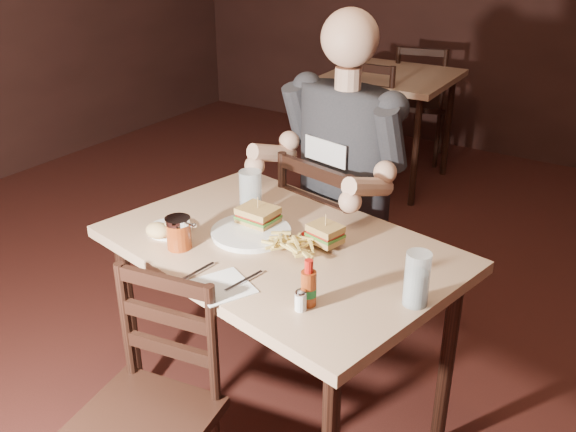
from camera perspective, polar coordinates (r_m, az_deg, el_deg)
The scene contains 23 objects.
room_shell at distance 1.91m, azimuth -3.78°, elevation 14.30°, with size 7.00×7.00×7.00m.
main_table at distance 2.18m, azimuth -0.72°, elevation -4.43°, with size 1.27×0.97×0.77m.
bg_table at distance 4.51m, azimuth 9.22°, elevation 11.26°, with size 0.83×0.83×0.77m.
chair_far at distance 2.73m, azimuth 4.88°, elevation -3.29°, with size 0.42×0.46×0.91m, color black, non-canonical shape.
chair_near at distance 2.02m, azimuth -12.92°, elevation -17.54°, with size 0.38×0.42×0.83m, color black, non-canonical shape.
bg_chair_far at distance 5.06m, azimuth 11.69°, elevation 9.86°, with size 0.41×0.45×0.89m, color black, non-canonical shape.
bg_chair_near at distance 4.10m, azimuth 5.73°, elevation 6.67°, with size 0.42×0.46×0.90m, color black, non-canonical shape.
diner at distance 2.49m, azimuth 4.55°, elevation 6.60°, with size 0.57×0.45×0.99m, color #2A292E, non-canonical shape.
dinner_plate at distance 2.18m, azimuth -3.30°, elevation -1.56°, with size 0.27×0.27×0.02m, color white.
sandwich_left at distance 2.21m, azimuth -2.69°, elevation 0.58°, with size 0.13×0.11×0.11m, color tan, non-canonical shape.
sandwich_right at distance 2.09m, azimuth 3.34°, elevation -1.16°, with size 0.10×0.09×0.09m, color tan, non-canonical shape.
fries_pile at distance 2.07m, azimuth 0.50°, elevation -2.34°, with size 0.22×0.15×0.04m, color #EFD065, non-canonical shape.
ketchup_dollop at distance 2.15m, azimuth 1.74°, elevation -1.60°, with size 0.04×0.04×0.01m, color maroon.
glass_left at distance 2.34m, azimuth -3.36°, elevation 2.25°, with size 0.08×0.08×0.15m, color silver.
glass_right at distance 1.81m, azimuth 11.39°, elevation -5.51°, with size 0.07×0.07×0.16m, color silver.
hot_sauce at distance 1.78m, azimuth 1.85°, elevation -5.94°, with size 0.04×0.04×0.14m, color maroon, non-canonical shape.
salt_shaker at distance 1.78m, azimuth 1.13°, elevation -7.51°, with size 0.03×0.03×0.06m, color white, non-canonical shape.
syrup_dispenser at distance 2.11m, azimuth -9.70°, elevation -1.50°, with size 0.08×0.08×0.11m, color maroon, non-canonical shape.
napkin at distance 1.90m, azimuth -5.86°, elevation -6.25°, with size 0.17×0.16×0.00m, color white.
knife at distance 1.96m, azimuth -8.67°, elevation -5.27°, with size 0.01×0.20×0.00m, color silver.
fork at distance 1.92m, azimuth -3.92°, elevation -5.77°, with size 0.01×0.15×0.00m, color silver.
side_plate at distance 2.24m, azimuth -10.45°, elevation -1.24°, with size 0.15×0.15×0.01m, color white.
bread_roll at distance 2.18m, azimuth -11.49°, elevation -1.27°, with size 0.09×0.07×0.05m, color tan.
Camera 1 is at (1.13, -1.50, 1.77)m, focal length 40.00 mm.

